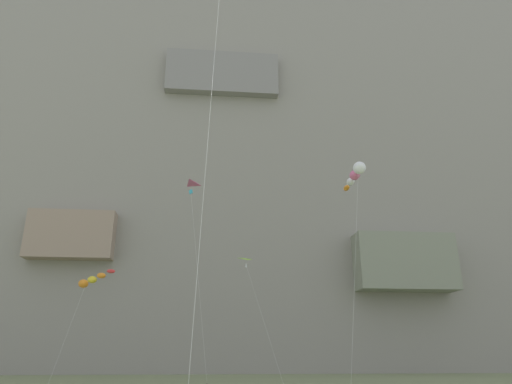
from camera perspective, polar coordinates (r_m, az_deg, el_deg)
The scene contains 5 objects.
cliff_face at distance 82.55m, azimuth -4.56°, elevation 5.35°, with size 180.00×29.08×74.39m.
kite_delta_high_right at distance 42.71m, azimuth -0.91°, elevation -9.49°, with size 3.21×5.32×10.47m.
kite_delta_mid_left at distance 50.56m, azimuth -8.58°, elevation -0.26°, with size 3.94×7.28×19.51m.
kite_windsock_mid_right at distance 40.33m, azimuth -19.89°, elevation -10.32°, with size 3.99×4.93×8.79m.
kite_windsock_low_right at distance 32.20m, azimuth 12.29°, elevation 2.13°, with size 2.47×5.18×14.66m.
Camera 1 is at (-0.48, -8.28, 2.48)m, focal length 32.00 mm.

